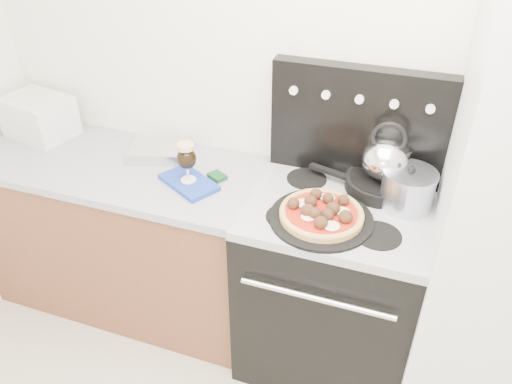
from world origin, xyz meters
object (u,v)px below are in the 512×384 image
at_px(pizza_pan, 321,218).
at_px(toaster_oven, 39,117).
at_px(oven_mitt, 189,182).
at_px(tea_kettle, 386,156).
at_px(stock_pot, 407,190).
at_px(skillet, 381,184).
at_px(pizza, 322,212).
at_px(stove_body, 330,288).
at_px(base_cabinet, 128,237).
at_px(beer_glass, 187,162).

bearing_deg(pizza_pan, toaster_oven, 170.30).
bearing_deg(toaster_oven, pizza_pan, 1.49).
xyz_separation_m(oven_mitt, tea_kettle, (0.82, 0.22, 0.18)).
distance_m(pizza_pan, stock_pot, 0.38).
distance_m(pizza_pan, skillet, 0.36).
xyz_separation_m(oven_mitt, skillet, (0.82, 0.22, 0.04)).
bearing_deg(toaster_oven, pizza, 1.49).
height_order(oven_mitt, tea_kettle, tea_kettle).
xyz_separation_m(stove_body, toaster_oven, (-1.62, 0.15, 0.56)).
bearing_deg(tea_kettle, toaster_oven, -179.58).
height_order(base_cabinet, toaster_oven, toaster_oven).
relative_size(toaster_oven, beer_glass, 1.77).
relative_size(pizza_pan, pizza, 1.25).
relative_size(stove_body, stock_pot, 4.16).
bearing_deg(oven_mitt, beer_glass, 0.00).
distance_m(base_cabinet, stock_pot, 1.47).
relative_size(pizza_pan, tea_kettle, 1.87).
bearing_deg(skillet, beer_glass, -165.06).
bearing_deg(skillet, stove_body, -128.72).
height_order(pizza, stock_pot, stock_pot).
height_order(stove_body, oven_mitt, oven_mitt).
bearing_deg(stove_body, beer_glass, -176.71).
relative_size(toaster_oven, oven_mitt, 1.23).
xyz_separation_m(pizza_pan, pizza, (0.00, 0.00, 0.03)).
relative_size(stove_body, skillet, 2.82).
xyz_separation_m(beer_glass, stock_pot, (0.93, 0.13, -0.02)).
bearing_deg(beer_glass, pizza_pan, -7.63).
height_order(beer_glass, skillet, beer_glass).
bearing_deg(oven_mitt, toaster_oven, 168.93).
bearing_deg(pizza, stove_body, 67.63).
distance_m(stove_body, oven_mitt, 0.82).
bearing_deg(tea_kettle, beer_glass, -165.78).
height_order(oven_mitt, skillet, skillet).
bearing_deg(pizza, stock_pot, 34.60).
height_order(base_cabinet, beer_glass, beer_glass).
bearing_deg(pizza, pizza_pan, 180.00).
height_order(toaster_oven, pizza_pan, toaster_oven).
xyz_separation_m(beer_glass, pizza_pan, (0.63, -0.08, -0.09)).
bearing_deg(pizza_pan, tea_kettle, 57.23).
bearing_deg(toaster_oven, stock_pot, 9.45).
xyz_separation_m(stove_body, skillet, (0.14, 0.18, 0.51)).
bearing_deg(oven_mitt, tea_kettle, 14.94).
height_order(stove_body, tea_kettle, tea_kettle).
bearing_deg(beer_glass, tea_kettle, 14.94).
xyz_separation_m(toaster_oven, stock_pot, (1.87, -0.06, -0.01)).
relative_size(base_cabinet, tea_kettle, 6.50).
relative_size(base_cabinet, pizza, 4.34).
height_order(toaster_oven, skillet, toaster_oven).
xyz_separation_m(oven_mitt, beer_glass, (0.00, 0.00, 0.11)).
relative_size(oven_mitt, pizza_pan, 0.65).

